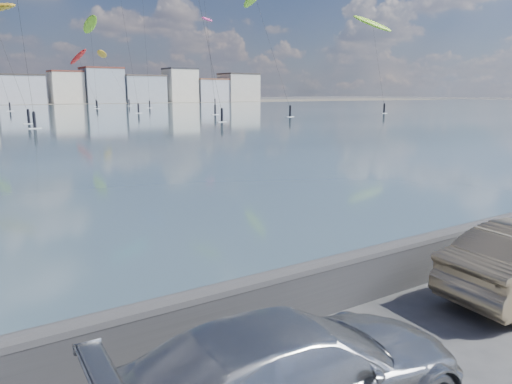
% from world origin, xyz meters
% --- Properties ---
extents(seawall, '(400.00, 0.36, 1.08)m').
position_xyz_m(seawall, '(0.00, 2.70, 0.58)').
color(seawall, '#28282B').
rests_on(seawall, ground).
extents(car_silver, '(5.03, 2.33, 1.42)m').
position_xyz_m(car_silver, '(-0.83, 0.43, 0.71)').
color(car_silver, '#A3A6AA').
rests_on(car_silver, ground).
extents(kitesurfer_1, '(4.65, 15.40, 24.14)m').
position_xyz_m(kitesurfer_1, '(35.49, 133.06, 21.16)').
color(kitesurfer_1, '#8CD826').
rests_on(kitesurfer_1, ground).
extents(kitesurfer_6, '(6.45, 19.28, 17.08)m').
position_xyz_m(kitesurfer_6, '(45.17, 155.29, 15.41)').
color(kitesurfer_6, '#BF8C19').
rests_on(kitesurfer_6, ground).
extents(kitesurfer_13, '(8.14, 12.34, 29.12)m').
position_xyz_m(kitesurfer_13, '(80.94, 152.83, 27.88)').
color(kitesurfer_13, '#E5338C').
rests_on(kitesurfer_13, ground).
extents(kitesurfer_15, '(9.13, 10.11, 20.06)m').
position_xyz_m(kitesurfer_15, '(74.50, 70.86, 17.52)').
color(kitesurfer_15, '#8CD826').
rests_on(kitesurfer_15, ground).
extents(kitesurfer_16, '(5.01, 17.10, 17.18)m').
position_xyz_m(kitesurfer_16, '(37.41, 153.75, 14.27)').
color(kitesurfer_16, red).
rests_on(kitesurfer_16, ground).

